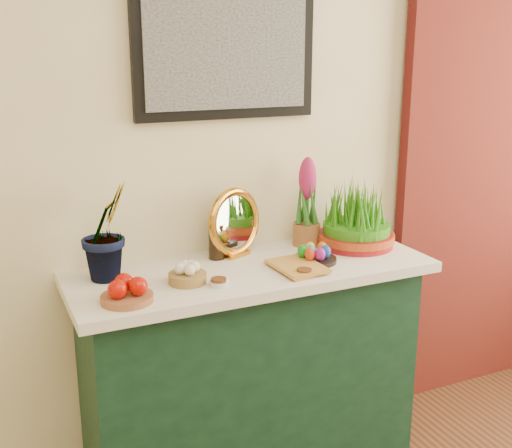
# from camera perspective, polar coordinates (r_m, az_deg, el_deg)

# --- Properties ---
(sideboard) EXTENTS (1.30, 0.45, 0.85)m
(sideboard) POSITION_cam_1_polar(r_m,az_deg,el_deg) (2.67, -0.46, -13.19)
(sideboard) COLOR #143823
(sideboard) RESTS_ON ground
(tablecloth) EXTENTS (1.40, 0.55, 0.04)m
(tablecloth) POSITION_cam_1_polar(r_m,az_deg,el_deg) (2.48, -0.48, -4.16)
(tablecloth) COLOR silver
(tablecloth) RESTS_ON sideboard
(hyacinth_green) EXTENTS (0.31, 0.30, 0.47)m
(hyacinth_green) POSITION_cam_1_polar(r_m,az_deg,el_deg) (2.34, -13.23, 0.75)
(hyacinth_green) COLOR #276A1E
(hyacinth_green) RESTS_ON tablecloth
(apple_bowl) EXTENTS (0.23, 0.23, 0.09)m
(apple_bowl) POSITION_cam_1_polar(r_m,az_deg,el_deg) (2.17, -11.42, -5.88)
(apple_bowl) COLOR brown
(apple_bowl) RESTS_ON tablecloth
(garlic_basket) EXTENTS (0.15, 0.15, 0.08)m
(garlic_basket) POSITION_cam_1_polar(r_m,az_deg,el_deg) (2.31, -6.12, -4.47)
(garlic_basket) COLOR olive
(garlic_basket) RESTS_ON tablecloth
(vinegar_cruet) EXTENTS (0.06, 0.06, 0.18)m
(vinegar_cruet) POSITION_cam_1_polar(r_m,az_deg,el_deg) (2.54, -3.55, -1.37)
(vinegar_cruet) COLOR black
(vinegar_cruet) RESTS_ON tablecloth
(mirror) EXTENTS (0.28, 0.17, 0.28)m
(mirror) POSITION_cam_1_polar(r_m,az_deg,el_deg) (2.56, -1.91, 0.08)
(mirror) COLOR orange
(mirror) RESTS_ON tablecloth
(book) EXTENTS (0.16, 0.23, 0.03)m
(book) POSITION_cam_1_polar(r_m,az_deg,el_deg) (2.39, 1.97, -4.06)
(book) COLOR gold
(book) RESTS_ON tablecloth
(spice_dish_left) EXTENTS (0.07, 0.07, 0.03)m
(spice_dish_left) POSITION_cam_1_polar(r_m,az_deg,el_deg) (2.28, -3.33, -5.21)
(spice_dish_left) COLOR silver
(spice_dish_left) RESTS_ON tablecloth
(spice_dish_right) EXTENTS (0.07, 0.07, 0.03)m
(spice_dish_right) POSITION_cam_1_polar(r_m,az_deg,el_deg) (2.37, 4.30, -4.36)
(spice_dish_right) COLOR silver
(spice_dish_right) RESTS_ON tablecloth
(egg_plate) EXTENTS (0.21, 0.21, 0.07)m
(egg_plate) POSITION_cam_1_polar(r_m,az_deg,el_deg) (2.52, 5.22, -2.77)
(egg_plate) COLOR black
(egg_plate) RESTS_ON tablecloth
(hyacinth_pink) EXTENTS (0.12, 0.12, 0.38)m
(hyacinth_pink) POSITION_cam_1_polar(r_m,az_deg,el_deg) (2.69, 4.55, 1.60)
(hyacinth_pink) COLOR #93592E
(hyacinth_pink) RESTS_ON tablecloth
(wheatgrass_sabzeh) EXTENTS (0.32, 0.32, 0.26)m
(wheatgrass_sabzeh) POSITION_cam_1_polar(r_m,az_deg,el_deg) (2.72, 8.94, 0.41)
(wheatgrass_sabzeh) COLOR maroon
(wheatgrass_sabzeh) RESTS_ON tablecloth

